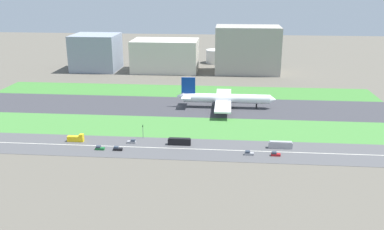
% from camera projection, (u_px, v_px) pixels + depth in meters
% --- Properties ---
extents(ground_plane, '(800.00, 800.00, 0.00)m').
position_uv_depth(ground_plane, '(178.00, 106.00, 276.89)').
color(ground_plane, '#5B564C').
extents(runway, '(280.00, 46.00, 0.10)m').
position_uv_depth(runway, '(178.00, 106.00, 276.88)').
color(runway, '#38383D').
rests_on(runway, ground_plane).
extents(grass_median_north, '(280.00, 36.00, 0.10)m').
position_uv_depth(grass_median_north, '(184.00, 91.00, 315.78)').
color(grass_median_north, '#3D7A33').
rests_on(grass_median_north, ground_plane).
extents(grass_median_south, '(280.00, 36.00, 0.10)m').
position_uv_depth(grass_median_south, '(169.00, 127.00, 237.97)').
color(grass_median_south, '#427F38').
rests_on(grass_median_south, ground_plane).
extents(highway, '(280.00, 28.00, 0.10)m').
position_uv_depth(highway, '(160.00, 148.00, 207.61)').
color(highway, '#4C4C4F').
rests_on(highway, ground_plane).
extents(highway_centerline, '(266.00, 0.50, 0.01)m').
position_uv_depth(highway_centerline, '(160.00, 148.00, 207.60)').
color(highway_centerline, silver).
rests_on(highway_centerline, highway).
extents(airliner, '(65.00, 56.00, 19.70)m').
position_uv_depth(airliner, '(224.00, 98.00, 272.41)').
color(airliner, white).
rests_on(airliner, runway).
extents(bus_0, '(11.60, 2.50, 3.50)m').
position_uv_depth(bus_0, '(179.00, 142.00, 211.03)').
color(bus_0, black).
rests_on(bus_0, highway).
extents(car_3, '(4.40, 1.80, 2.00)m').
position_uv_depth(car_3, '(249.00, 153.00, 198.91)').
color(car_3, '#99999E').
rests_on(car_3, highway).
extents(car_4, '(4.40, 1.80, 2.00)m').
position_uv_depth(car_4, '(275.00, 154.00, 197.86)').
color(car_4, '#B2191E').
rests_on(car_4, highway).
extents(truck_0, '(8.40, 2.50, 4.00)m').
position_uv_depth(truck_0, '(76.00, 138.00, 215.62)').
color(truck_0, yellow).
rests_on(truck_0, highway).
extents(car_0, '(4.40, 1.80, 2.00)m').
position_uv_depth(car_0, '(132.00, 142.00, 213.37)').
color(car_0, '#99999E').
rests_on(car_0, highway).
extents(bus_1, '(11.60, 2.50, 3.50)m').
position_uv_depth(bus_1, '(280.00, 145.00, 206.78)').
color(bus_1, '#99999E').
rests_on(bus_1, highway).
extents(car_1, '(4.40, 1.80, 2.00)m').
position_uv_depth(car_1, '(117.00, 149.00, 204.30)').
color(car_1, black).
rests_on(car_1, highway).
extents(car_2, '(4.40, 1.80, 2.00)m').
position_uv_depth(car_2, '(100.00, 148.00, 205.05)').
color(car_2, '#19662D').
rests_on(car_2, highway).
extents(traffic_light, '(0.36, 0.50, 7.20)m').
position_uv_depth(traffic_light, '(143.00, 130.00, 219.58)').
color(traffic_light, '#4C4C51').
rests_on(traffic_light, highway).
extents(terminal_building, '(41.15, 37.67, 32.87)m').
position_uv_depth(terminal_building, '(96.00, 52.00, 387.64)').
color(terminal_building, gray).
rests_on(terminal_building, ground_plane).
extents(hangar_building, '(59.33, 36.86, 28.75)m').
position_uv_depth(hangar_building, '(165.00, 56.00, 382.79)').
color(hangar_building, beige).
rests_on(hangar_building, ground_plane).
extents(office_tower, '(56.99, 35.23, 41.58)m').
position_uv_depth(office_tower, '(247.00, 50.00, 374.55)').
color(office_tower, '#9E998E').
rests_on(office_tower, ground_plane).
extents(fuel_tank_west, '(19.82, 19.82, 13.35)m').
position_uv_depth(fuel_tank_west, '(216.00, 56.00, 424.04)').
color(fuel_tank_west, silver).
rests_on(fuel_tank_west, ground_plane).
extents(fuel_tank_centre, '(20.33, 20.33, 12.59)m').
position_uv_depth(fuel_tank_centre, '(248.00, 57.00, 421.39)').
color(fuel_tank_centre, silver).
rests_on(fuel_tank_centre, ground_plane).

